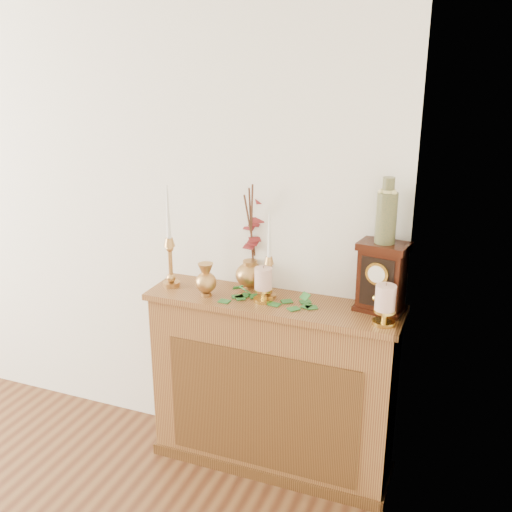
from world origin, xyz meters
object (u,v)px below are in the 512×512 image
at_px(bud_vase, 206,280).
at_px(mantel_clock, 382,278).
at_px(candlestick_center, 269,270).
at_px(ginger_jar, 254,239).
at_px(ceramic_vase, 387,214).
at_px(candlestick_left, 170,254).

height_order(bud_vase, mantel_clock, mantel_clock).
relative_size(candlestick_center, ginger_jar, 0.79).
distance_m(bud_vase, ginger_jar, 0.31).
xyz_separation_m(mantel_clock, ceramic_vase, (0.00, 0.00, 0.30)).
bearing_deg(ceramic_vase, candlestick_left, -175.28).
bearing_deg(ginger_jar, candlestick_center, -44.44).
bearing_deg(mantel_clock, ginger_jar, -177.23).
bearing_deg(ceramic_vase, candlestick_center, -174.40).
bearing_deg(candlestick_left, mantel_clock, 4.56).
xyz_separation_m(candlestick_left, bud_vase, (0.22, -0.06, -0.09)).
distance_m(candlestick_left, bud_vase, 0.25).
xyz_separation_m(candlestick_center, mantel_clock, (0.52, 0.05, 0.02)).
height_order(mantel_clock, ceramic_vase, ceramic_vase).
height_order(candlestick_center, bud_vase, candlestick_center).
bearing_deg(ceramic_vase, bud_vase, -170.10).
distance_m(candlestick_center, mantel_clock, 0.53).
bearing_deg(candlestick_center, ceramic_vase, 5.60).
relative_size(bud_vase, mantel_clock, 0.51).
distance_m(ginger_jar, mantel_clock, 0.66).
relative_size(candlestick_left, bud_vase, 3.11).
bearing_deg(candlestick_left, bud_vase, -14.17).
distance_m(bud_vase, mantel_clock, 0.83).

